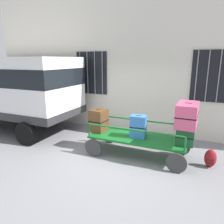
{
  "coord_description": "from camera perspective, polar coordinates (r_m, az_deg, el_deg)",
  "views": [
    {
      "loc": [
        1.99,
        -4.43,
        2.49
      ],
      "look_at": [
        -0.21,
        0.59,
        1.11
      ],
      "focal_mm": 33.92,
      "sensor_mm": 36.0,
      "label": 1
    }
  ],
  "objects": [
    {
      "name": "suitcase_center_bottom",
      "position": [
        5.33,
        19.15,
        -5.98
      ],
      "size": [
        0.41,
        0.42,
        0.44
      ],
      "color": "#194C28",
      "rests_on": "luggage_cart"
    },
    {
      "name": "suitcase_left_bottom",
      "position": [
        5.93,
        -3.62,
        -2.27
      ],
      "size": [
        0.46,
        0.49,
        0.62
      ],
      "color": "brown",
      "rests_on": "luggage_cart"
    },
    {
      "name": "suitcase_midleft_bottom",
      "position": [
        5.51,
        7.13,
        -3.86
      ],
      "size": [
        0.42,
        0.34,
        0.58
      ],
      "color": "#3372C6",
      "rests_on": "luggage_cart"
    },
    {
      "name": "luggage_cart",
      "position": [
        5.63,
        6.97,
        -7.69
      ],
      "size": [
        2.57,
        1.06,
        0.51
      ],
      "color": "#146023",
      "rests_on": "ground"
    },
    {
      "name": "ground_plane",
      "position": [
        5.45,
        -0.54,
        -13.06
      ],
      "size": [
        40.0,
        40.0,
        0.0
      ],
      "primitive_type": "plane",
      "color": "gray"
    },
    {
      "name": "building_wall",
      "position": [
        7.27,
        7.98,
        14.0
      ],
      "size": [
        12.0,
        0.38,
        5.0
      ],
      "color": "silver",
      "rests_on": "ground"
    },
    {
      "name": "backpack",
      "position": [
        5.6,
        24.99,
        -11.26
      ],
      "size": [
        0.27,
        0.22,
        0.44
      ],
      "color": "maroon",
      "rests_on": "ground"
    },
    {
      "name": "van",
      "position": [
        8.28,
        -25.06,
        6.48
      ],
      "size": [
        4.63,
        2.2,
        2.55
      ],
      "color": "white",
      "rests_on": "ground"
    },
    {
      "name": "cart_railing",
      "position": [
        5.49,
        7.09,
        -3.82
      ],
      "size": [
        2.44,
        0.93,
        0.35
      ],
      "color": "#146023",
      "rests_on": "luggage_cart"
    },
    {
      "name": "suitcase_center_middle",
      "position": [
        5.22,
        19.62,
        -0.69
      ],
      "size": [
        0.48,
        0.85,
        0.55
      ],
      "color": "#CC4C72",
      "rests_on": "suitcase_center_bottom"
    }
  ]
}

